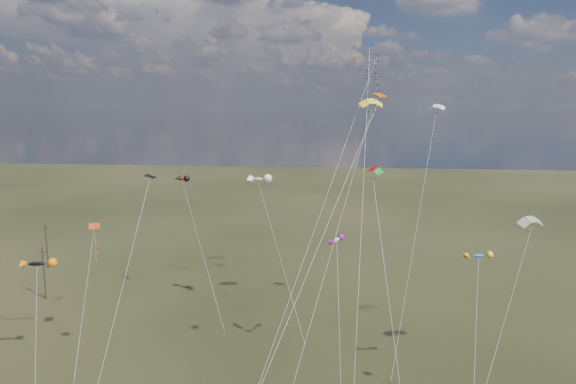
# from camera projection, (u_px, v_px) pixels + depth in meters

# --- Properties ---
(utility_pole_near) EXTENTS (1.40, 0.20, 8.00)m
(utility_pole_near) POSITION_uv_depth(u_px,v_px,m) (44.00, 272.00, 76.56)
(utility_pole_near) COLOR black
(utility_pole_near) RESTS_ON ground
(utility_pole_far) EXTENTS (1.40, 0.20, 8.00)m
(utility_pole_far) POSITION_uv_depth(u_px,v_px,m) (47.00, 246.00, 91.13)
(utility_pole_far) COLOR black
(utility_pole_far) RESTS_ON ground
(diamond_black_high) EXTENTS (13.29, 28.84, 35.52)m
(diamond_black_high) POSITION_uv_depth(u_px,v_px,m) (371.00, 95.00, 66.24)
(diamond_black_high) COLOR black
(diamond_black_high) RESTS_ON ground
(diamond_navy_tall) EXTENTS (2.41, 24.62, 35.37)m
(diamond_navy_tall) POSITION_uv_depth(u_px,v_px,m) (368.00, 90.00, 53.68)
(diamond_navy_tall) COLOR #10214C
(diamond_navy_tall) RESTS_ON ground
(diamond_black_mid) EXTENTS (3.08, 12.40, 22.24)m
(diamond_black_mid) POSITION_uv_depth(u_px,v_px,m) (133.00, 243.00, 46.78)
(diamond_black_mid) COLOR black
(diamond_black_mid) RESTS_ON ground
(diamond_red_low) EXTENTS (3.96, 13.96, 15.39)m
(diamond_red_low) POSITION_uv_depth(u_px,v_px,m) (94.00, 249.00, 58.29)
(diamond_red_low) COLOR #B33616
(diamond_red_low) RESTS_ON ground
(diamond_orange_center) EXTENTS (13.03, 16.17, 29.81)m
(diamond_orange_center) POSITION_uv_depth(u_px,v_px,m) (338.00, 198.00, 42.59)
(diamond_orange_center) COLOR #CF5300
(diamond_orange_center) RESTS_ON ground
(parafoil_yellow) EXTENTS (10.12, 23.36, 29.97)m
(parafoil_yellow) POSITION_uv_depth(u_px,v_px,m) (371.00, 102.00, 61.98)
(parafoil_yellow) COLOR yellow
(parafoil_yellow) RESTS_ON ground
(parafoil_blue_white) EXTENTS (6.94, 15.08, 29.20)m
(parafoil_blue_white) POSITION_uv_depth(u_px,v_px,m) (436.00, 108.00, 62.24)
(parafoil_blue_white) COLOR blue
(parafoil_blue_white) RESTS_ON ground
(parafoil_striped) EXTENTS (9.04, 11.97, 17.84)m
(parafoil_striped) POSITION_uv_depth(u_px,v_px,m) (531.00, 220.00, 52.81)
(parafoil_striped) COLOR yellow
(parafoil_striped) RESTS_ON ground
(parafoil_tricolor) EXTENTS (3.90, 17.82, 23.04)m
(parafoil_tricolor) POSITION_uv_depth(u_px,v_px,m) (373.00, 170.00, 51.10)
(parafoil_tricolor) COLOR #E5AF08
(parafoil_tricolor) RESTS_ON ground
(novelty_black_orange) EXTENTS (4.44, 7.08, 12.47)m
(novelty_black_orange) POSITION_uv_depth(u_px,v_px,m) (37.00, 264.00, 54.99)
(novelty_black_orange) COLOR black
(novelty_black_orange) RESTS_ON ground
(novelty_orange_black) EXTENTS (9.92, 12.18, 18.89)m
(novelty_orange_black) POSITION_uv_depth(u_px,v_px,m) (182.00, 179.00, 73.56)
(novelty_orange_black) COLOR #EB3B00
(novelty_orange_black) RESTS_ON ground
(novelty_white_purple) EXTENTS (1.62, 11.49, 14.54)m
(novelty_white_purple) POSITION_uv_depth(u_px,v_px,m) (337.00, 240.00, 56.27)
(novelty_white_purple) COLOR white
(novelty_white_purple) RESTS_ON ground
(novelty_redwhite_stripe) EXTENTS (8.72, 9.47, 19.71)m
(novelty_redwhite_stripe) POSITION_uv_depth(u_px,v_px,m) (258.00, 180.00, 68.18)
(novelty_redwhite_stripe) COLOR red
(novelty_redwhite_stripe) RESTS_ON ground
(novelty_blue_yellow) EXTENTS (3.69, 11.22, 14.42)m
(novelty_blue_yellow) POSITION_uv_depth(u_px,v_px,m) (479.00, 257.00, 50.79)
(novelty_blue_yellow) COLOR blue
(novelty_blue_yellow) RESTS_ON ground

